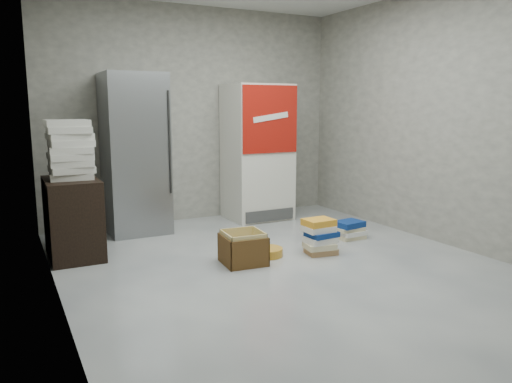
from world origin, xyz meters
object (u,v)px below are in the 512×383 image
object	(u,v)px
phonebook_stack_main	(320,237)
cardboard_box	(243,250)
steel_fridge	(135,154)
wood_shelf	(73,218)
coke_cooler	(257,152)

from	to	relation	value
phonebook_stack_main	cardboard_box	xyz separation A→B (m)	(-0.84, 0.08, -0.05)
steel_fridge	wood_shelf	size ratio (longest dim) A/B	2.37
steel_fridge	phonebook_stack_main	xyz separation A→B (m)	(1.44, -1.82, -0.77)
wood_shelf	cardboard_box	world-z (taller)	wood_shelf
coke_cooler	steel_fridge	bearing A→B (deg)	179.82
steel_fridge	cardboard_box	world-z (taller)	steel_fridge
coke_cooler	cardboard_box	distance (m)	2.17
steel_fridge	wood_shelf	bearing A→B (deg)	-138.69
steel_fridge	cardboard_box	distance (m)	2.01
coke_cooler	phonebook_stack_main	world-z (taller)	coke_cooler
coke_cooler	wood_shelf	world-z (taller)	coke_cooler
wood_shelf	cardboard_box	distance (m)	1.77
cardboard_box	wood_shelf	bearing A→B (deg)	149.65
steel_fridge	coke_cooler	bearing A→B (deg)	-0.18
steel_fridge	coke_cooler	world-z (taller)	steel_fridge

